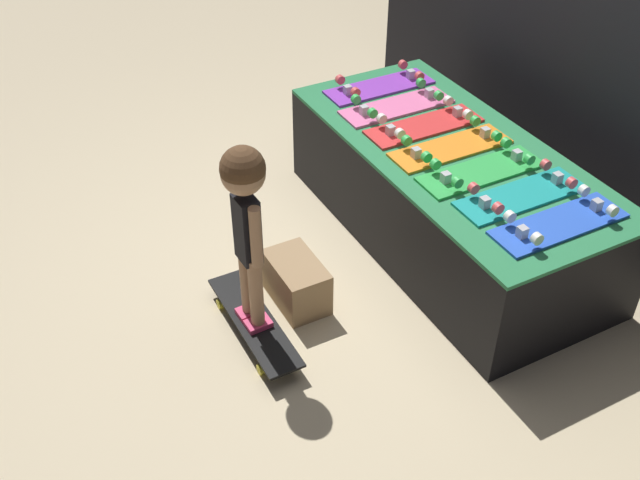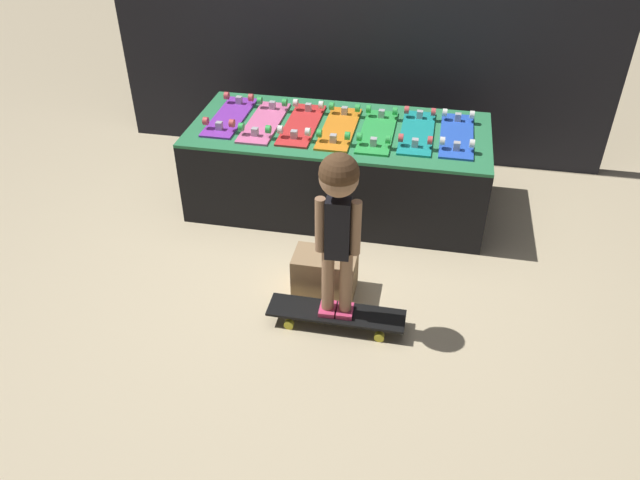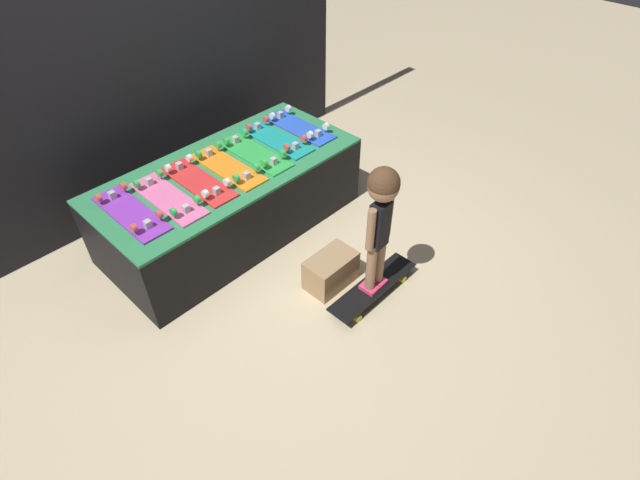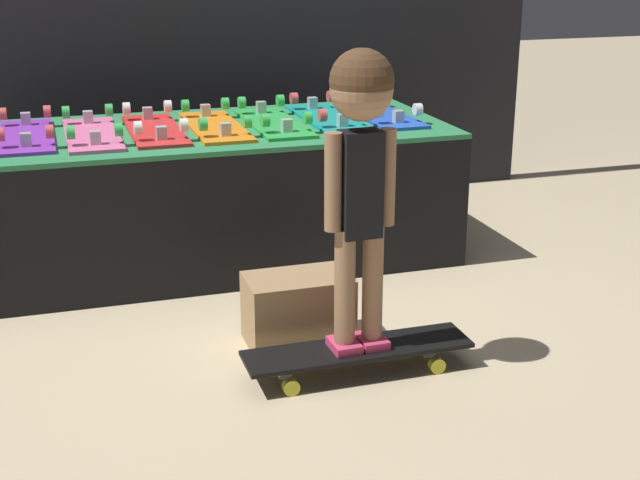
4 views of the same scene
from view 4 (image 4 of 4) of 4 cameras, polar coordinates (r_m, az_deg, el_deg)
name	(u,v)px [view 4 (image 4 of 4)]	position (r m, az deg, el deg)	size (l,w,h in m)	color
ground_plane	(252,309)	(3.40, -4.37, -4.40)	(16.00, 16.00, 0.00)	beige
display_rack	(217,193)	(3.89, -6.62, 3.01)	(1.96, 0.89, 0.57)	black
skateboard_purple_on_rack	(26,134)	(3.77, -18.28, 6.45)	(0.21, 0.65, 0.09)	purple
skateboard_pink_on_rack	(92,132)	(3.73, -14.39, 6.70)	(0.21, 0.65, 0.09)	pink
skateboard_red_on_rack	(154,128)	(3.77, -10.55, 7.07)	(0.21, 0.65, 0.09)	red
skateboard_orange_on_rack	(215,125)	(3.80, -6.72, 7.35)	(0.21, 0.65, 0.09)	orange
skateboard_green_on_rack	(273,121)	(3.85, -3.00, 7.61)	(0.21, 0.65, 0.09)	green
skateboard_teal_on_rack	(327,116)	(3.96, 0.44, 7.93)	(0.21, 0.65, 0.09)	teal
skateboard_blue_on_rack	(380,113)	(4.04, 3.86, 8.13)	(0.21, 0.65, 0.09)	blue
skateboard_on_floor	(358,352)	(2.89, 2.43, -7.17)	(0.74, 0.18, 0.09)	black
child	(361,145)	(2.66, 2.63, 6.12)	(0.23, 0.19, 0.95)	#E03D6B
storage_box	(298,309)	(3.08, -1.42, -4.45)	(0.36, 0.22, 0.24)	#A37F56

